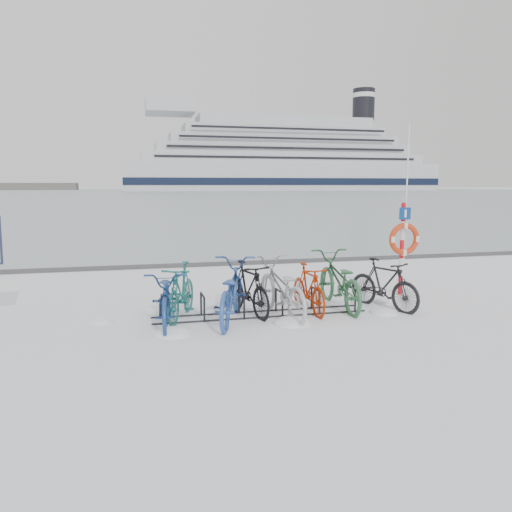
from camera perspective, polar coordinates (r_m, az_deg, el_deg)
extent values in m
plane|color=white|center=(9.35, 0.53, -6.77)|extent=(900.00, 900.00, 0.00)
cube|color=#A7B7BD|center=(163.79, -12.99, 7.06)|extent=(400.00, 298.00, 0.02)
cube|color=#3F3F42|center=(15.01, -5.00, -0.93)|extent=(400.00, 0.25, 0.10)
cylinder|color=black|center=(8.82, -10.59, -6.34)|extent=(0.04, 0.04, 0.44)
cylinder|color=black|center=(9.25, -10.74, -5.67)|extent=(0.04, 0.04, 0.44)
cylinder|color=black|center=(8.98, -10.71, -4.64)|extent=(0.04, 0.44, 0.04)
cylinder|color=black|center=(8.89, -5.93, -6.14)|extent=(0.04, 0.04, 0.44)
cylinder|color=black|center=(9.31, -6.30, -5.49)|extent=(0.04, 0.04, 0.44)
cylinder|color=black|center=(9.05, -6.14, -4.45)|extent=(0.04, 0.44, 0.04)
cylinder|color=black|center=(9.01, -1.36, -5.90)|extent=(0.04, 0.04, 0.44)
cylinder|color=black|center=(9.42, -1.93, -5.27)|extent=(0.04, 0.04, 0.44)
cylinder|color=black|center=(9.17, -1.66, -4.25)|extent=(0.04, 0.44, 0.04)
cylinder|color=black|center=(9.18, 3.06, -5.64)|extent=(0.04, 0.04, 0.44)
cylinder|color=black|center=(9.59, 2.30, -5.04)|extent=(0.04, 0.04, 0.44)
cylinder|color=black|center=(9.34, 2.68, -4.02)|extent=(0.04, 0.44, 0.04)
cylinder|color=black|center=(9.41, 7.28, -5.36)|extent=(0.04, 0.04, 0.44)
cylinder|color=black|center=(9.81, 6.36, -4.78)|extent=(0.04, 0.04, 0.44)
cylinder|color=black|center=(9.56, 6.83, -3.78)|extent=(0.04, 0.44, 0.04)
cylinder|color=black|center=(9.68, 11.28, -5.06)|extent=(0.04, 0.04, 0.44)
cylinder|color=black|center=(10.07, 10.22, -4.52)|extent=(0.04, 0.04, 0.44)
cylinder|color=black|center=(9.83, 10.77, -3.54)|extent=(0.04, 0.44, 0.04)
cylinder|color=black|center=(9.14, 0.87, -6.99)|extent=(4.00, 0.03, 0.03)
cylinder|color=black|center=(9.55, 0.20, -6.33)|extent=(4.00, 0.03, 0.03)
cylinder|color=red|center=(11.50, 16.15, -3.24)|extent=(0.09, 0.09, 0.41)
cylinder|color=silver|center=(11.43, 16.23, -1.24)|extent=(0.09, 0.09, 0.41)
cylinder|color=red|center=(11.37, 16.31, 0.77)|extent=(0.09, 0.09, 0.41)
cylinder|color=silver|center=(11.33, 16.39, 2.80)|extent=(0.09, 0.09, 0.41)
cylinder|color=red|center=(11.30, 16.47, 4.85)|extent=(0.09, 0.09, 0.41)
torus|color=red|center=(11.27, 16.58, 1.87)|extent=(0.71, 0.12, 0.71)
cube|color=navy|center=(11.23, 16.67, 4.68)|extent=(0.26, 0.03, 0.26)
cylinder|color=silver|center=(11.39, 16.75, 4.95)|extent=(0.03, 0.03, 3.68)
cube|color=silver|center=(220.14, 3.18, 8.98)|extent=(135.52, 25.17, 11.62)
cube|color=black|center=(208.06, 4.19, 8.49)|extent=(135.52, 0.30, 2.90)
cube|color=black|center=(232.24, 2.26, 8.46)|extent=(135.52, 0.30, 2.90)
cube|color=silver|center=(220.40, 3.19, 10.99)|extent=(121.00, 23.23, 3.87)
cube|color=silver|center=(220.92, 3.21, 13.00)|extent=(97.77, 20.33, 3.87)
cube|color=silver|center=(221.72, 3.23, 14.99)|extent=(74.54, 17.42, 3.87)
cube|color=silver|center=(213.60, -9.83, 16.46)|extent=(19.36, 19.36, 5.81)
cylinder|color=black|center=(236.08, 12.19, 16.54)|extent=(9.68, 9.68, 13.55)
cube|color=black|center=(209.38, 4.16, 12.20)|extent=(106.48, 0.20, 11.62)
imported|color=navy|center=(8.78, -10.17, -4.44)|extent=(0.84, 2.00, 1.02)
imported|color=#1A605B|center=(9.12, -8.55, -3.87)|extent=(1.05, 1.81, 1.05)
imported|color=#2A4F98|center=(8.88, -2.93, -3.84)|extent=(1.42, 2.28, 1.13)
imported|color=black|center=(9.37, -0.91, -3.51)|extent=(0.86, 1.78, 1.03)
imported|color=#ACAFB4|center=(9.23, 2.84, -3.45)|extent=(0.96, 2.17, 1.10)
imported|color=#A92603|center=(9.57, 6.02, -3.53)|extent=(0.51, 1.60, 0.95)
imported|color=#296038|center=(9.97, 9.40, -2.60)|extent=(0.83, 2.19, 1.13)
imported|color=black|center=(10.09, 14.42, -2.96)|extent=(1.09, 1.74, 1.01)
ellipsoid|color=white|center=(9.73, -4.85, -6.21)|extent=(0.46, 0.46, 0.16)
ellipsoid|color=white|center=(10.20, 3.90, -5.53)|extent=(0.31, 0.31, 0.11)
ellipsoid|color=white|center=(9.30, -17.16, -7.22)|extent=(0.39, 0.39, 0.14)
ellipsoid|color=white|center=(9.80, 14.41, -6.34)|extent=(0.54, 0.54, 0.19)
ellipsoid|color=white|center=(10.65, 14.41, -5.18)|extent=(0.46, 0.46, 0.16)
ellipsoid|color=white|center=(8.31, -9.44, -8.80)|extent=(0.61, 0.61, 0.21)
ellipsoid|color=white|center=(8.82, 4.13, -7.71)|extent=(0.67, 0.67, 0.23)
ellipsoid|color=white|center=(10.19, 5.73, -5.56)|extent=(0.54, 0.54, 0.19)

